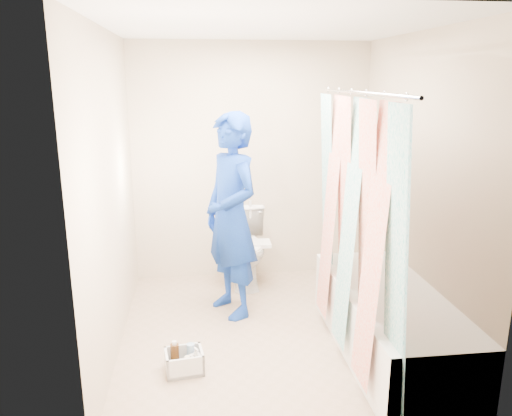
{
  "coord_description": "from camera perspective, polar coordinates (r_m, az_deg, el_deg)",
  "views": [
    {
      "loc": [
        -0.57,
        -3.71,
        2.04
      ],
      "look_at": [
        -0.07,
        0.32,
        0.98
      ],
      "focal_mm": 35.0,
      "sensor_mm": 36.0,
      "label": 1
    }
  ],
  "objects": [
    {
      "name": "floor",
      "position": [
        4.27,
        1.53,
        -13.96
      ],
      "size": [
        2.6,
        2.6,
        0.0
      ],
      "primitive_type": "plane",
      "color": "tan",
      "rests_on": "ground"
    },
    {
      "name": "ceiling",
      "position": [
        3.77,
        1.8,
        20.06
      ],
      "size": [
        2.4,
        2.6,
        0.02
      ],
      "primitive_type": "cube",
      "color": "white",
      "rests_on": "wall_back"
    },
    {
      "name": "wall_back",
      "position": [
        5.11,
        -0.55,
        5.13
      ],
      "size": [
        2.4,
        0.02,
        2.4
      ],
      "primitive_type": "cube",
      "color": "#C3B596",
      "rests_on": "ground"
    },
    {
      "name": "wall_front",
      "position": [
        2.61,
        5.96,
        -4.29
      ],
      "size": [
        2.4,
        0.02,
        2.4
      ],
      "primitive_type": "cube",
      "color": "#C3B596",
      "rests_on": "ground"
    },
    {
      "name": "wall_left",
      "position": [
        3.85,
        -16.28,
        1.39
      ],
      "size": [
        0.02,
        2.6,
        2.4
      ],
      "primitive_type": "cube",
      "color": "#C3B596",
      "rests_on": "ground"
    },
    {
      "name": "wall_right",
      "position": [
        4.19,
        18.1,
        2.3
      ],
      "size": [
        0.02,
        2.6,
        2.4
      ],
      "primitive_type": "cube",
      "color": "#C3B596",
      "rests_on": "ground"
    },
    {
      "name": "bathtub",
      "position": [
        3.99,
        14.96,
        -12.31
      ],
      "size": [
        0.7,
        1.75,
        0.5
      ],
      "color": "white",
      "rests_on": "ground"
    },
    {
      "name": "curtain_rod",
      "position": [
        3.46,
        11.62,
        12.8
      ],
      "size": [
        0.02,
        1.9,
        0.02
      ],
      "primitive_type": "cylinder",
      "rotation": [
        1.57,
        0.0,
        0.0
      ],
      "color": "silver",
      "rests_on": "wall_back"
    },
    {
      "name": "shower_curtain",
      "position": [
        3.61,
        10.86,
        -2.13
      ],
      "size": [
        0.06,
        1.75,
        1.8
      ],
      "primitive_type": "cube",
      "color": "silver",
      "rests_on": "curtain_rod"
    },
    {
      "name": "toilet",
      "position": [
        5.09,
        -1.17,
        -4.38
      ],
      "size": [
        0.46,
        0.77,
        0.77
      ],
      "primitive_type": "imported",
      "rotation": [
        0.0,
        0.0,
        -0.04
      ],
      "color": "silver",
      "rests_on": "ground"
    },
    {
      "name": "tank_lid",
      "position": [
        4.95,
        -1.07,
        -4.12
      ],
      "size": [
        0.48,
        0.22,
        0.04
      ],
      "primitive_type": "cube",
      "rotation": [
        0.0,
        0.0,
        -0.04
      ],
      "color": "white",
      "rests_on": "toilet"
    },
    {
      "name": "tank_internals",
      "position": [
        5.18,
        -1.83,
        0.26
      ],
      "size": [
        0.19,
        0.06,
        0.25
      ],
      "color": "black",
      "rests_on": "toilet"
    },
    {
      "name": "plumber",
      "position": [
        4.3,
        -2.84,
        -0.96
      ],
      "size": [
        0.67,
        0.77,
        1.78
      ],
      "primitive_type": "imported",
      "rotation": [
        0.0,
        0.0,
        -1.1
      ],
      "color": "#0E2294",
      "rests_on": "ground"
    },
    {
      "name": "cleaning_caddy",
      "position": [
        3.77,
        -8.06,
        -17.02
      ],
      "size": [
        0.29,
        0.25,
        0.2
      ],
      "rotation": [
        0.0,
        0.0,
        0.13
      ],
      "color": "silver",
      "rests_on": "ground"
    }
  ]
}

